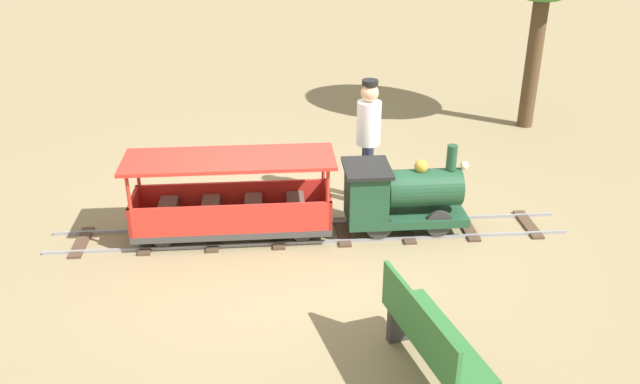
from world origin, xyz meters
The scene contains 6 objects.
ground_plane centered at (0.00, 0.00, 0.00)m, with size 60.00×60.00×0.00m, color #8C7A56.
track centered at (0.00, 0.21, 0.02)m, with size 0.69×6.05×0.04m.
locomotive centered at (0.00, 1.26, 0.49)m, with size 0.65×1.45×1.04m.
passenger_car centered at (0.00, -0.69, 0.42)m, with size 0.75×2.35×0.97m.
conductor_person centered at (-0.83, 1.00, 0.96)m, with size 0.30×0.30×1.62m.
park_bench centered at (2.58, 1.02, 0.42)m, with size 1.36×0.70×0.82m.
Camera 1 is at (6.84, -0.24, 3.82)m, focal length 37.17 mm.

